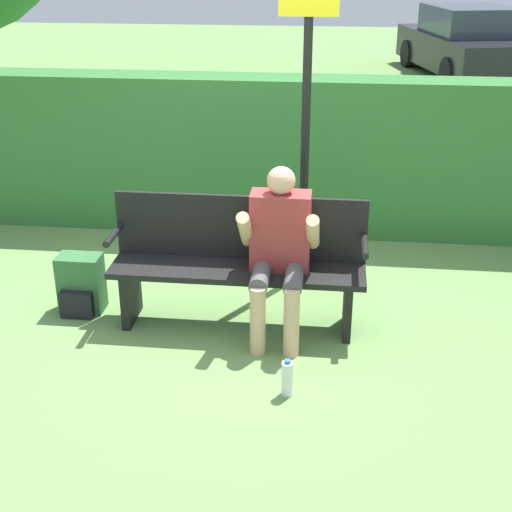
{
  "coord_description": "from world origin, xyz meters",
  "views": [
    {
      "loc": [
        0.66,
        -4.67,
        2.68
      ],
      "look_at": [
        0.15,
        -0.1,
        0.62
      ],
      "focal_mm": 50.0,
      "sensor_mm": 36.0,
      "label": 1
    }
  ],
  "objects": [
    {
      "name": "hedge_back",
      "position": [
        0.0,
        2.0,
        0.75
      ],
      "size": [
        12.0,
        0.47,
        1.5
      ],
      "color": "#337033",
      "rests_on": "ground"
    },
    {
      "name": "water_bottle",
      "position": [
        0.43,
        -0.86,
        0.12
      ],
      "size": [
        0.08,
        0.08,
        0.26
      ],
      "color": "white",
      "rests_on": "ground"
    },
    {
      "name": "parked_car",
      "position": [
        3.33,
        11.07,
        0.66
      ],
      "size": [
        2.64,
        4.34,
        1.41
      ],
      "rotation": [
        0.0,
        0.0,
        1.8
      ],
      "color": "black",
      "rests_on": "ground"
    },
    {
      "name": "ground_plane",
      "position": [
        0.0,
        0.0,
        0.0
      ],
      "size": [
        40.0,
        40.0,
        0.0
      ],
      "primitive_type": "plane",
      "color": "#668E4C"
    },
    {
      "name": "park_bench",
      "position": [
        0.0,
        0.07,
        0.5
      ],
      "size": [
        1.87,
        0.42,
        0.97
      ],
      "color": "black",
      "rests_on": "ground"
    },
    {
      "name": "backpack",
      "position": [
        -1.24,
        0.1,
        0.22
      ],
      "size": [
        0.33,
        0.29,
        0.46
      ],
      "color": "#336638",
      "rests_on": "ground"
    },
    {
      "name": "person_seated",
      "position": [
        0.31,
        -0.05,
        0.69
      ],
      "size": [
        0.56,
        0.58,
        1.24
      ],
      "color": "#993333",
      "rests_on": "ground"
    },
    {
      "name": "signpost",
      "position": [
        0.43,
        0.91,
        1.37
      ],
      "size": [
        0.45,
        0.09,
        2.41
      ],
      "color": "black",
      "rests_on": "ground"
    }
  ]
}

